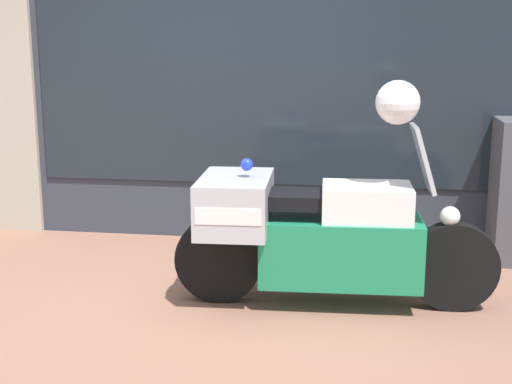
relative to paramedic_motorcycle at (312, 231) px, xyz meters
The scene contains 5 objects.
ground_plane 1.08m from the paramedic_motorcycle, 166.54° to the right, with size 60.00×60.00×0.00m, color #8E604C.
shop_building 2.58m from the paramedic_motorcycle, 126.34° to the left, with size 5.63×0.55×3.73m.
window_display 1.89m from the paramedic_motorcycle, 105.85° to the left, with size 4.25×0.30×1.97m.
paramedic_motorcycle is the anchor object (origin of this frame).
white_helmet 1.08m from the paramedic_motorcycle, ahead, with size 0.30×0.30×0.30m, color white.
Camera 1 is at (1.24, -4.67, 1.91)m, focal length 50.00 mm.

